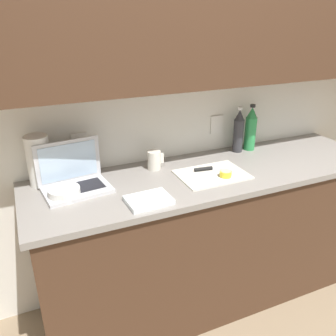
# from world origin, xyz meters

# --- Properties ---
(ground_plane) EXTENTS (12.00, 12.00, 0.00)m
(ground_plane) POSITION_xyz_m (0.00, 0.00, 0.00)
(ground_plane) COLOR #847056
(ground_plane) RESTS_ON ground
(wall_back) EXTENTS (5.20, 0.38, 2.60)m
(wall_back) POSITION_xyz_m (-0.00, 0.24, 1.56)
(wall_back) COLOR white
(wall_back) RESTS_ON ground_plane
(counter_unit) EXTENTS (2.20, 0.63, 0.94)m
(counter_unit) POSITION_xyz_m (0.02, 0.00, 0.48)
(counter_unit) COLOR #472D1E
(counter_unit) RESTS_ON ground_plane
(laptop) EXTENTS (0.37, 0.28, 0.25)m
(laptop) POSITION_xyz_m (-0.80, 0.11, 0.99)
(laptop) COLOR silver
(laptop) RESTS_ON counter_unit
(cutting_board) EXTENTS (0.39, 0.28, 0.01)m
(cutting_board) POSITION_xyz_m (-0.04, -0.04, 0.94)
(cutting_board) COLOR silver
(cutting_board) RESTS_ON counter_unit
(knife) EXTENTS (0.26, 0.06, 0.02)m
(knife) POSITION_xyz_m (-0.03, 0.01, 0.95)
(knife) COLOR silver
(knife) RESTS_ON cutting_board
(lemon_half_cut) EXTENTS (0.07, 0.07, 0.04)m
(lemon_half_cut) POSITION_xyz_m (0.02, -0.11, 0.96)
(lemon_half_cut) COLOR yellow
(lemon_half_cut) RESTS_ON cutting_board
(bottle_green_soda) EXTENTS (0.08, 0.08, 0.31)m
(bottle_green_soda) POSITION_xyz_m (0.41, 0.22, 1.08)
(bottle_green_soda) COLOR #2D934C
(bottle_green_soda) RESTS_ON counter_unit
(bottle_oil_tall) EXTENTS (0.07, 0.07, 0.31)m
(bottle_oil_tall) POSITION_xyz_m (0.31, 0.22, 1.08)
(bottle_oil_tall) COLOR #333338
(bottle_oil_tall) RESTS_ON counter_unit
(measuring_cup) EXTENTS (0.10, 0.08, 0.11)m
(measuring_cup) POSITION_xyz_m (-0.31, 0.18, 0.99)
(measuring_cup) COLOR silver
(measuring_cup) RESTS_ON counter_unit
(bowl_white) EXTENTS (0.16, 0.16, 0.06)m
(bowl_white) POSITION_xyz_m (-0.86, 0.02, 0.96)
(bowl_white) COLOR white
(bowl_white) RESTS_ON counter_unit
(paper_towel_roll) EXTENTS (0.13, 0.13, 0.28)m
(paper_towel_roll) POSITION_xyz_m (-0.95, 0.23, 1.07)
(paper_towel_roll) COLOR white
(paper_towel_roll) RESTS_ON counter_unit
(dish_towel) EXTENTS (0.23, 0.17, 0.02)m
(dish_towel) POSITION_xyz_m (-0.49, -0.20, 0.95)
(dish_towel) COLOR white
(dish_towel) RESTS_ON counter_unit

